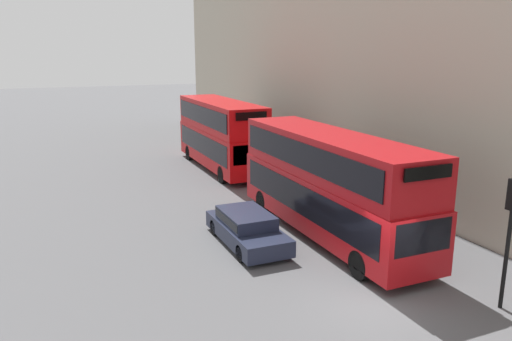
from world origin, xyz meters
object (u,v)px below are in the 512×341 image
bus_leading (329,180)px  car_dark_sedan (247,227)px  traffic_light (512,217)px  bus_second_in_queue (221,132)px  pedestrian (252,151)px

bus_leading → car_dark_sedan: bearing=172.8°
car_dark_sedan → traffic_light: 9.35m
car_dark_sedan → traffic_light: traffic_light is taller
bus_second_in_queue → car_dark_sedan: size_ratio=2.18×
bus_second_in_queue → car_dark_sedan: bus_second_in_queue is taller
car_dark_sedan → pedestrian: bearing=66.2°
bus_leading → car_dark_sedan: size_ratio=2.40×
bus_second_in_queue → pedestrian: size_ratio=5.49×
traffic_light → pedestrian: (0.76, 20.65, -1.98)m
traffic_light → car_dark_sedan: bearing=123.1°
bus_leading → pedestrian: bus_leading is taller
car_dark_sedan → pedestrian: (5.74, 13.03, 0.15)m
bus_leading → bus_second_in_queue: (0.00, 12.96, 0.06)m
bus_second_in_queue → pedestrian: bus_second_in_queue is taller
bus_leading → car_dark_sedan: (-3.40, 0.43, -1.64)m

